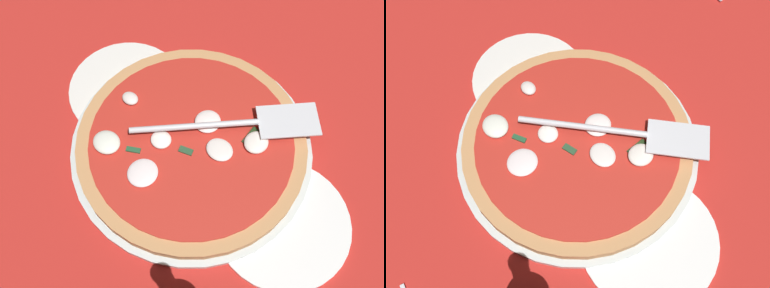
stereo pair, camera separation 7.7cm
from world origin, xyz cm
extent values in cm
cube|color=red|center=(0.00, 0.00, -0.40)|extent=(114.05, 114.05, 0.80)
cube|color=silver|center=(-32.08, 3.56, 0.05)|extent=(7.13, 7.13, 0.10)
cube|color=silver|center=(-24.95, -3.56, 0.05)|extent=(7.13, 7.13, 0.10)
cube|color=silver|center=(-24.95, 10.69, 0.05)|extent=(7.13, 7.13, 0.10)
cube|color=silver|center=(-17.82, -24.95, 0.05)|extent=(7.13, 7.13, 0.10)
cube|color=silver|center=(-17.82, -10.69, 0.05)|extent=(7.13, 7.13, 0.10)
cube|color=silver|center=(-17.82, 3.56, 0.05)|extent=(7.13, 7.13, 0.10)
cube|color=silver|center=(-17.82, 17.82, 0.05)|extent=(7.13, 7.13, 0.10)
cube|color=silver|center=(-10.69, -32.08, 0.05)|extent=(7.13, 7.13, 0.10)
cube|color=silver|center=(-10.69, -17.82, 0.05)|extent=(7.13, 7.13, 0.10)
cube|color=silver|center=(-10.69, -3.56, 0.05)|extent=(7.13, 7.13, 0.10)
cube|color=silver|center=(-10.69, 10.69, 0.05)|extent=(7.13, 7.13, 0.10)
cube|color=silver|center=(-10.69, 24.95, 0.05)|extent=(7.13, 7.13, 0.10)
cube|color=silver|center=(-3.56, -39.20, 0.05)|extent=(7.13, 7.13, 0.10)
cube|color=silver|center=(-3.56, -24.95, 0.05)|extent=(7.13, 7.13, 0.10)
cube|color=silver|center=(-3.56, -10.69, 0.05)|extent=(7.13, 7.13, 0.10)
cube|color=silver|center=(-3.56, 3.56, 0.05)|extent=(7.13, 7.13, 0.10)
cube|color=silver|center=(-3.56, 17.82, 0.05)|extent=(7.13, 7.13, 0.10)
cube|color=silver|center=(3.56, -32.08, 0.05)|extent=(7.13, 7.13, 0.10)
cube|color=silver|center=(3.56, -17.82, 0.05)|extent=(7.13, 7.13, 0.10)
cube|color=silver|center=(3.56, -3.56, 0.05)|extent=(7.13, 7.13, 0.10)
cube|color=silver|center=(3.56, 10.69, 0.05)|extent=(7.13, 7.13, 0.10)
cube|color=silver|center=(3.56, 24.95, 0.05)|extent=(7.13, 7.13, 0.10)
cube|color=silver|center=(10.69, -24.95, 0.05)|extent=(7.13, 7.13, 0.10)
cube|color=silver|center=(10.69, -10.69, 0.05)|extent=(7.13, 7.13, 0.10)
cube|color=silver|center=(10.69, 3.56, 0.05)|extent=(7.13, 7.13, 0.10)
cube|color=silver|center=(10.69, 17.82, 0.05)|extent=(7.13, 7.13, 0.10)
cube|color=silver|center=(10.69, 32.08, 0.05)|extent=(7.13, 7.13, 0.10)
cube|color=silver|center=(17.82, -17.82, 0.05)|extent=(7.13, 7.13, 0.10)
cube|color=silver|center=(17.82, -3.56, 0.05)|extent=(7.13, 7.13, 0.10)
cube|color=silver|center=(17.82, 10.69, 0.05)|extent=(7.13, 7.13, 0.10)
cube|color=silver|center=(17.82, 24.95, 0.05)|extent=(7.13, 7.13, 0.10)
cube|color=silver|center=(24.95, -10.69, 0.05)|extent=(7.13, 7.13, 0.10)
cube|color=silver|center=(24.95, 3.56, 0.05)|extent=(7.13, 7.13, 0.10)
cube|color=silver|center=(24.95, 17.82, 0.05)|extent=(7.13, 7.13, 0.10)
cube|color=silver|center=(32.08, -3.56, 0.05)|extent=(7.13, 7.13, 0.10)
cube|color=silver|center=(32.08, 10.69, 0.05)|extent=(7.13, 7.13, 0.10)
cube|color=silver|center=(39.20, 3.56, 0.05)|extent=(7.13, 7.13, 0.10)
cylinder|color=silver|center=(-0.13, 5.40, 0.75)|extent=(39.84, 39.84, 1.30)
cylinder|color=white|center=(-18.97, 6.58, 0.60)|extent=(21.14, 21.14, 1.00)
cylinder|color=white|center=(16.37, 3.53, 0.60)|extent=(20.44, 20.44, 1.00)
cylinder|color=tan|center=(-0.13, 5.40, 2.26)|extent=(37.59, 37.59, 1.72)
cylinder|color=red|center=(-0.13, 5.40, 3.27)|extent=(33.33, 33.33, 0.30)
ellipsoid|color=white|center=(-4.65, 4.00, 3.86)|extent=(4.46, 3.85, 0.88)
ellipsoid|color=white|center=(10.08, 14.45, 4.09)|extent=(4.58, 4.08, 1.34)
ellipsoid|color=white|center=(2.13, 14.72, 3.88)|extent=(4.72, 4.94, 0.91)
ellipsoid|color=white|center=(3.74, 8.53, 3.92)|extent=(3.40, 3.25, 0.99)
ellipsoid|color=white|center=(-0.23, 1.17, 3.93)|extent=(4.21, 4.39, 1.01)
ellipsoid|color=silver|center=(12.88, 5.90, 3.96)|extent=(2.93, 2.35, 1.07)
ellipsoid|color=white|center=(-8.42, -0.66, 4.01)|extent=(3.81, 4.15, 1.17)
cube|color=#1F3718|center=(-7.07, -1.27, 3.57)|extent=(1.49, 3.53, 0.30)
cube|color=#214F2E|center=(6.07, 12.60, 3.57)|extent=(2.45, 1.87, 0.30)
cube|color=#26492C|center=(-0.51, 7.41, 3.57)|extent=(2.46, 1.71, 0.30)
cube|color=silver|center=(-10.32, -6.73, 4.91)|extent=(11.33, 11.22, 0.30)
cylinder|color=silver|center=(0.72, 3.83, 5.26)|extent=(15.65, 15.03, 1.00)
camera|label=1|loc=(-22.38, 32.63, 70.45)|focal=43.96mm
camera|label=2|loc=(-27.74, 27.18, 70.45)|focal=43.96mm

